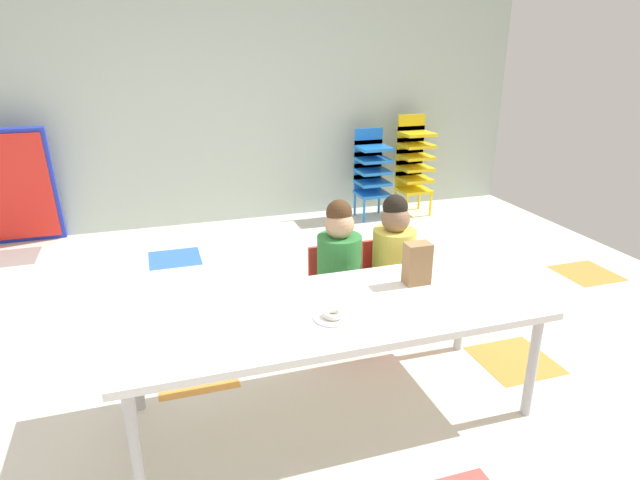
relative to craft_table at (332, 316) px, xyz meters
The scene contains 11 objects.
ground_plane 0.80m from the craft_table, 106.98° to the left, with size 6.67×5.53×0.02m.
back_wall 3.40m from the craft_table, 92.95° to the left, with size 6.67×0.10×2.56m, color #B2C1B7.
craft_table is the anchor object (origin of this frame).
seated_child_near_camera 0.66m from the craft_table, 67.64° to the left, with size 0.34×0.34×0.92m.
seated_child_middle_seat 0.86m from the craft_table, 45.37° to the left, with size 0.32×0.32×0.92m.
kid_chair_blue_stack 3.27m from the craft_table, 63.80° to the left, with size 0.32×0.30×0.92m.
kid_chair_yellow_stack 3.51m from the craft_table, 56.72° to the left, with size 0.32×0.30×1.04m.
folded_activity_table 3.71m from the craft_table, 122.89° to the left, with size 0.90×0.29×1.09m.
paper_bag_brown 0.54m from the craft_table, 14.03° to the left, with size 0.13×0.09×0.22m, color #9E754C.
paper_plate_near_edge 0.12m from the craft_table, 106.96° to the right, with size 0.18×0.18×0.01m, color white.
donut_powdered_on_plate 0.13m from the craft_table, 106.96° to the right, with size 0.10×0.10×0.03m, color white.
Camera 1 is at (-0.59, -2.73, 1.78)m, focal length 30.62 mm.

